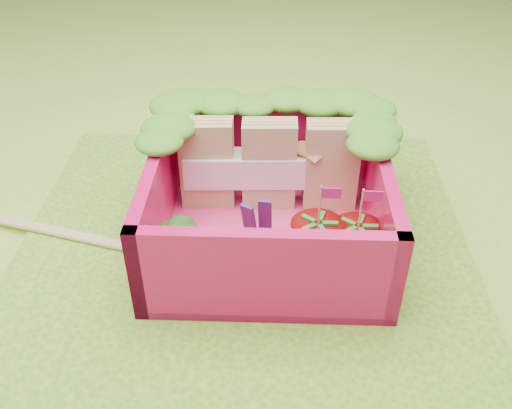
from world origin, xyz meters
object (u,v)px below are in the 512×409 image
object	(u,v)px
strawberry_right	(356,247)
sandwich_stack	(270,165)
bento_box	(268,201)
chopsticks	(85,238)
broccoli	(179,241)
strawberry_left	(317,245)

from	to	relation	value
strawberry_right	sandwich_stack	bearing A→B (deg)	128.58
bento_box	strawberry_right	xyz separation A→B (m)	(0.47, -0.28, -0.08)
bento_box	chopsticks	size ratio (longest dim) A/B	0.60
strawberry_right	chopsticks	xyz separation A→B (m)	(-1.54, 0.23, -0.17)
chopsticks	broccoli	bearing A→B (deg)	-22.88
strawberry_left	chopsticks	world-z (taller)	strawberry_left
strawberry_left	bento_box	bearing A→B (deg)	132.94
sandwich_stack	strawberry_left	distance (m)	0.64
bento_box	broccoli	distance (m)	0.56
sandwich_stack	strawberry_left	size ratio (longest dim) A/B	2.01
bento_box	chopsticks	xyz separation A→B (m)	(-1.07, -0.05, -0.26)
sandwich_stack	chopsticks	distance (m)	1.17
chopsticks	sandwich_stack	bearing A→B (deg)	17.86
bento_box	strawberry_left	distance (m)	0.39
chopsticks	bento_box	bearing A→B (deg)	2.74
broccoli	strawberry_left	distance (m)	0.73
broccoli	strawberry_left	xyz separation A→B (m)	(0.72, 0.03, -0.03)
bento_box	strawberry_left	xyz separation A→B (m)	(0.26, -0.28, -0.08)
broccoli	strawberry_left	size ratio (longest dim) A/B	0.60
sandwich_stack	strawberry_left	world-z (taller)	sandwich_stack
strawberry_right	chopsticks	bearing A→B (deg)	171.40
sandwich_stack	strawberry_right	size ratio (longest dim) A/B	2.06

